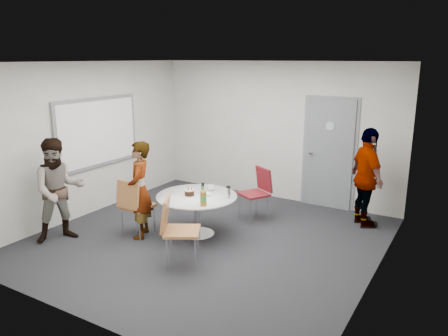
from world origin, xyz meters
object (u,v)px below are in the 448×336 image
Objects in this scene: table at (198,201)px; chair_near_left at (133,202)px; chair_near_right at (175,224)px; person_right at (367,178)px; person_main at (140,190)px; door at (329,154)px; chair_far at (258,188)px; person_left at (59,190)px; whiteboard at (98,132)px.

table reaches higher than chair_near_left.
person_right is at bearing 117.19° from chair_near_right.
table is at bearing 91.07° from person_right.
table is 0.92m from person_main.
door reaches higher than chair_far.
table is 2.82m from person_right.
door is at bearing 53.17° from chair_near_left.
door is at bearing -93.07° from chair_far.
person_left is at bearing -144.88° from table.
whiteboard is 1.79m from chair_near_left.
whiteboard is at bearing 52.47° from person_left.
person_right is (0.85, -0.64, -0.19)m from door.
chair_far is at bearing 145.99° from chair_near_right.
table is 1.38× the size of chair_far.
whiteboard is at bearing 153.17° from chair_near_left.
door reaches higher than chair_near_left.
chair_near_right is at bearing 33.88° from person_main.
door is 3.70m from chair_near_left.
chair_near_left is at bearing -21.55° from person_left.
door is 2.30× the size of chair_far.
person_main is (1.49, -0.62, -0.68)m from whiteboard.
chair_near_left is 0.56× the size of person_right.
chair_near_right reaches higher than chair_near_left.
person_left reaches higher than chair_near_right.
person_left is at bearing -113.88° from chair_near_right.
person_left is (-3.04, -3.63, -0.22)m from door.
chair_far is 0.60× the size of person_main.
person_right reaches higher than chair_far.
person_main is 1.21m from person_left.
chair_near_right is 0.63× the size of person_main.
door is 1.67× the size of table.
person_left is at bearing -69.02° from whiteboard.
chair_far is 0.57× the size of person_left.
person_left is at bearing -83.07° from person_main.
chair_near_right is at bearing -24.27° from whiteboard.
chair_far is at bearing 112.68° from person_main.
person_left reaches higher than chair_near_left.
person_main reaches higher than chair_near_left.
person_right is at bearing 39.33° from table.
table is 1.31× the size of chair_near_right.
person_main reaches higher than chair_far.
person_main is at bearing 33.62° from chair_near_left.
whiteboard reaches higher than table.
person_right is at bearing -20.99° from person_left.
door is at bearing 134.46° from chair_near_right.
table is at bearing 168.11° from chair_near_right.
whiteboard is 1.50× the size of table.
person_left is (-2.22, -2.35, 0.24)m from chair_far.
door is at bearing 14.75° from person_right.
person_main is (-1.25, -1.63, 0.20)m from chair_far.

